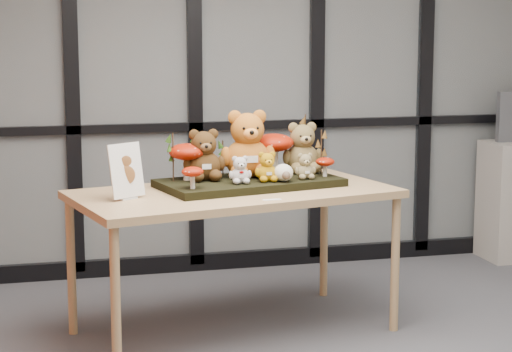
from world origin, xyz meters
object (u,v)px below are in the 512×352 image
object	(u,v)px
mushroom_back_right	(274,151)
sign_holder	(126,173)
bear_brown_medium	(204,152)
bear_tan_back	(302,145)
diorama_tray	(250,183)
plush_cream_hedgehog	(283,172)
bear_small_yellow	(267,165)
mushroom_back_left	(187,160)
mushroom_front_left	(193,177)
mushroom_front_right	(325,166)
display_table	(234,201)
bear_pooh_yellow	(247,140)
bear_white_bow	(240,168)
bear_beige_small	(305,165)

from	to	relation	value
mushroom_back_right	sign_holder	size ratio (longest dim) A/B	0.88
bear_brown_medium	bear_tan_back	distance (m)	0.65
diorama_tray	plush_cream_hedgehog	distance (m)	0.23
bear_small_yellow	plush_cream_hedgehog	xyz separation A→B (m)	(0.09, -0.03, -0.04)
mushroom_back_left	mushroom_front_left	xyz separation A→B (m)	(-0.02, -0.28, -0.05)
bear_brown_medium	diorama_tray	bearing A→B (deg)	-21.64
mushroom_front_left	mushroom_front_right	xyz separation A→B (m)	(0.83, 0.21, -0.00)
display_table	mushroom_back_right	xyz separation A→B (m)	(0.31, 0.26, 0.24)
display_table	mushroom_back_right	bearing A→B (deg)	27.72
bear_pooh_yellow	bear_brown_medium	bearing A→B (deg)	176.76
mushroom_front_right	sign_holder	world-z (taller)	sign_holder
bear_small_yellow	bear_white_bow	bearing A→B (deg)	176.54
mushroom_back_left	mushroom_back_right	xyz separation A→B (m)	(0.55, 0.11, 0.01)
display_table	bear_tan_back	bearing A→B (deg)	16.09
bear_white_bow	mushroom_front_left	bearing A→B (deg)	-173.30
bear_beige_small	mushroom_back_right	world-z (taller)	mushroom_back_right
bear_pooh_yellow	bear_small_yellow	world-z (taller)	bear_pooh_yellow
sign_holder	bear_brown_medium	bearing A→B (deg)	-4.44
display_table	mushroom_front_left	xyz separation A→B (m)	(-0.26, -0.14, 0.18)
diorama_tray	bear_small_yellow	bearing A→B (deg)	-65.71
plush_cream_hedgehog	mushroom_back_right	size ratio (longest dim) A/B	0.42
display_table	mushroom_front_right	xyz separation A→B (m)	(0.57, 0.08, 0.17)
display_table	mushroom_front_left	distance (m)	0.34
bear_tan_back	mushroom_back_left	world-z (taller)	bear_tan_back
bear_small_yellow	bear_white_bow	world-z (taller)	bear_small_yellow
display_table	bear_pooh_yellow	world-z (taller)	bear_pooh_yellow
display_table	bear_small_yellow	world-z (taller)	bear_small_yellow
display_table	sign_holder	world-z (taller)	sign_holder
plush_cream_hedgehog	bear_white_bow	bearing A→B (deg)	166.94
bear_white_bow	bear_beige_small	bearing A→B (deg)	-4.74
bear_white_bow	mushroom_back_right	xyz separation A→B (m)	(0.28, 0.30, 0.05)
bear_small_yellow	mushroom_front_left	xyz separation A→B (m)	(-0.45, -0.13, -0.03)
diorama_tray	bear_small_yellow	size ratio (longest dim) A/B	5.45
mushroom_back_right	sign_holder	distance (m)	1.00
bear_brown_medium	bear_small_yellow	world-z (taller)	bear_brown_medium
bear_brown_medium	bear_beige_small	distance (m)	0.59
mushroom_back_right	mushroom_front_left	world-z (taller)	mushroom_back_right
display_table	plush_cream_hedgehog	world-z (taller)	plush_cream_hedgehog
plush_cream_hedgehog	diorama_tray	bearing A→B (deg)	129.21
sign_holder	bear_beige_small	bearing A→B (deg)	-25.04
bear_white_bow	bear_beige_small	world-z (taller)	bear_white_bow
diorama_tray	mushroom_front_right	distance (m)	0.46
bear_pooh_yellow	plush_cream_hedgehog	bearing A→B (deg)	-66.35
mushroom_back_right	mushroom_front_right	bearing A→B (deg)	-35.09
bear_tan_back	bear_white_bow	size ratio (longest dim) A/B	1.93
display_table	plush_cream_hedgehog	distance (m)	0.33
bear_brown_medium	mushroom_back_left	bearing A→B (deg)	160.03
bear_brown_medium	mushroom_front_right	world-z (taller)	bear_brown_medium
diorama_tray	bear_brown_medium	xyz separation A→B (m)	(-0.26, 0.04, 0.18)
bear_beige_small	mushroom_front_right	world-z (taller)	bear_beige_small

